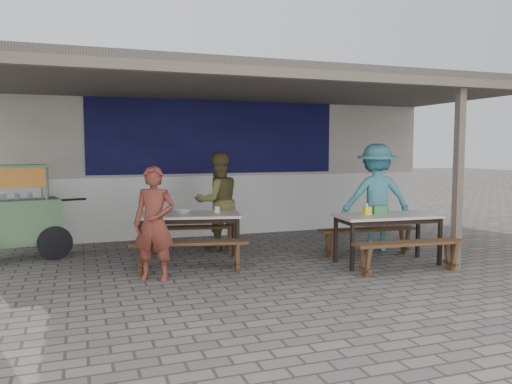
{
  "coord_description": "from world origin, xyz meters",
  "views": [
    {
      "loc": [
        -2.8,
        -6.69,
        1.74
      ],
      "look_at": [
        -0.11,
        0.9,
        1.04
      ],
      "focal_mm": 35.0,
      "sensor_mm": 36.0,
      "label": 1
    }
  ],
  "objects_px": {
    "patron_street_side": "(154,224)",
    "condiment_bowl": "(184,211)",
    "bench_left_street": "(189,249)",
    "table_right": "(388,220)",
    "condiment_jar": "(217,210)",
    "donation_box": "(379,210)",
    "table_left": "(189,218)",
    "patron_wall_side": "(218,201)",
    "patron_right_table": "(376,197)",
    "tissue_box": "(367,210)",
    "bench_left_wall": "(189,232)",
    "bench_right_street": "(409,249)",
    "vendor_cart": "(13,208)",
    "bench_right_wall": "(368,235)"
  },
  "relations": [
    {
      "from": "patron_street_side",
      "to": "condiment_bowl",
      "type": "bearing_deg",
      "value": 84.41
    },
    {
      "from": "bench_left_street",
      "to": "table_right",
      "type": "height_order",
      "value": "table_right"
    },
    {
      "from": "condiment_jar",
      "to": "condiment_bowl",
      "type": "height_order",
      "value": "condiment_jar"
    },
    {
      "from": "donation_box",
      "to": "condiment_jar",
      "type": "relative_size",
      "value": 2.03
    },
    {
      "from": "table_left",
      "to": "patron_wall_side",
      "type": "height_order",
      "value": "patron_wall_side"
    },
    {
      "from": "condiment_bowl",
      "to": "patron_street_side",
      "type": "bearing_deg",
      "value": -120.3
    },
    {
      "from": "patron_right_table",
      "to": "condiment_bowl",
      "type": "distance_m",
      "value": 3.28
    },
    {
      "from": "patron_right_table",
      "to": "condiment_jar",
      "type": "bearing_deg",
      "value": 13.71
    },
    {
      "from": "tissue_box",
      "to": "bench_left_wall",
      "type": "bearing_deg",
      "value": 145.69
    },
    {
      "from": "bench_right_street",
      "to": "condiment_jar",
      "type": "relative_size",
      "value": 17.25
    },
    {
      "from": "bench_left_wall",
      "to": "patron_right_table",
      "type": "xyz_separation_m",
      "value": [
        3.05,
        -0.86,
        0.57
      ]
    },
    {
      "from": "bench_left_street",
      "to": "bench_right_street",
      "type": "distance_m",
      "value": 3.08
    },
    {
      "from": "bench_right_street",
      "to": "vendor_cart",
      "type": "bearing_deg",
      "value": 156.62
    },
    {
      "from": "vendor_cart",
      "to": "patron_street_side",
      "type": "bearing_deg",
      "value": -58.09
    },
    {
      "from": "bench_left_street",
      "to": "tissue_box",
      "type": "relative_size",
      "value": 14.79
    },
    {
      "from": "patron_street_side",
      "to": "condiment_jar",
      "type": "height_order",
      "value": "patron_street_side"
    },
    {
      "from": "table_left",
      "to": "condiment_bowl",
      "type": "relative_size",
      "value": 7.64
    },
    {
      "from": "patron_street_side",
      "to": "condiment_bowl",
      "type": "height_order",
      "value": "patron_street_side"
    },
    {
      "from": "vendor_cart",
      "to": "donation_box",
      "type": "distance_m",
      "value": 5.68
    },
    {
      "from": "bench_right_street",
      "to": "condiment_jar",
      "type": "distance_m",
      "value": 2.9
    },
    {
      "from": "table_right",
      "to": "patron_right_table",
      "type": "distance_m",
      "value": 1.04
    },
    {
      "from": "bench_left_wall",
      "to": "bench_right_street",
      "type": "bearing_deg",
      "value": -30.67
    },
    {
      "from": "bench_right_wall",
      "to": "condiment_bowl",
      "type": "height_order",
      "value": "condiment_bowl"
    },
    {
      "from": "bench_left_street",
      "to": "bench_right_wall",
      "type": "xyz_separation_m",
      "value": [
        2.99,
        0.16,
        0.0
      ]
    },
    {
      "from": "donation_box",
      "to": "condiment_jar",
      "type": "bearing_deg",
      "value": 156.87
    },
    {
      "from": "patron_wall_side",
      "to": "donation_box",
      "type": "bearing_deg",
      "value": 130.67
    },
    {
      "from": "table_right",
      "to": "bench_right_street",
      "type": "relative_size",
      "value": 0.96
    },
    {
      "from": "bench_right_wall",
      "to": "patron_street_side",
      "type": "distance_m",
      "value": 3.55
    },
    {
      "from": "condiment_jar",
      "to": "condiment_bowl",
      "type": "xyz_separation_m",
      "value": [
        -0.5,
        0.13,
        -0.02
      ]
    },
    {
      "from": "bench_left_wall",
      "to": "bench_right_wall",
      "type": "relative_size",
      "value": 1.0
    },
    {
      "from": "vendor_cart",
      "to": "donation_box",
      "type": "bearing_deg",
      "value": -33.36
    },
    {
      "from": "vendor_cart",
      "to": "donation_box",
      "type": "height_order",
      "value": "vendor_cart"
    },
    {
      "from": "patron_street_side",
      "to": "condiment_bowl",
      "type": "xyz_separation_m",
      "value": [
        0.59,
        1.0,
        0.02
      ]
    },
    {
      "from": "bench_left_wall",
      "to": "vendor_cart",
      "type": "height_order",
      "value": "vendor_cart"
    },
    {
      "from": "donation_box",
      "to": "table_right",
      "type": "bearing_deg",
      "value": -54.6
    },
    {
      "from": "patron_right_table",
      "to": "donation_box",
      "type": "xyz_separation_m",
      "value": [
        -0.47,
        -0.82,
        -0.1
      ]
    },
    {
      "from": "bench_right_street",
      "to": "patron_wall_side",
      "type": "xyz_separation_m",
      "value": [
        -2.08,
        2.5,
        0.49
      ]
    },
    {
      "from": "bench_left_wall",
      "to": "donation_box",
      "type": "bearing_deg",
      "value": -21.17
    },
    {
      "from": "bench_right_wall",
      "to": "tissue_box",
      "type": "distance_m",
      "value": 0.72
    },
    {
      "from": "patron_right_table",
      "to": "donation_box",
      "type": "height_order",
      "value": "patron_right_table"
    },
    {
      "from": "tissue_box",
      "to": "table_right",
      "type": "bearing_deg",
      "value": -30.28
    },
    {
      "from": "bench_left_street",
      "to": "condiment_jar",
      "type": "bearing_deg",
      "value": 59.9
    },
    {
      "from": "bench_left_street",
      "to": "bench_left_wall",
      "type": "relative_size",
      "value": 1.0
    },
    {
      "from": "bench_left_street",
      "to": "bench_left_wall",
      "type": "distance_m",
      "value": 1.37
    },
    {
      "from": "patron_street_side",
      "to": "condiment_jar",
      "type": "relative_size",
      "value": 15.74
    },
    {
      "from": "condiment_jar",
      "to": "bench_left_wall",
      "type": "bearing_deg",
      "value": 112.66
    },
    {
      "from": "table_left",
      "to": "bench_left_wall",
      "type": "bearing_deg",
      "value": 90.0
    },
    {
      "from": "bench_left_wall",
      "to": "patron_wall_side",
      "type": "relative_size",
      "value": 1.0
    },
    {
      "from": "donation_box",
      "to": "bench_left_wall",
      "type": "bearing_deg",
      "value": 146.95
    },
    {
      "from": "tissue_box",
      "to": "condiment_jar",
      "type": "relative_size",
      "value": 1.17
    }
  ]
}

